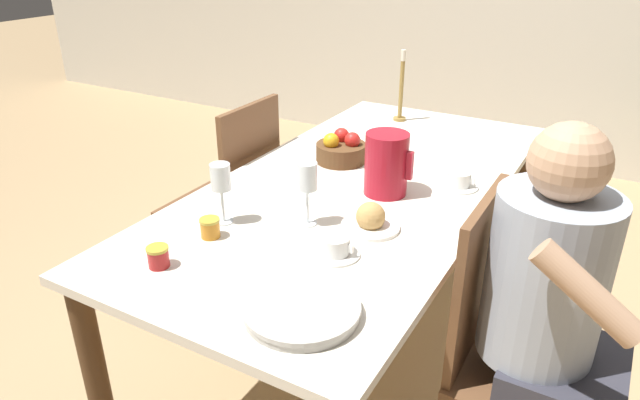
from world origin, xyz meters
TOP-DOWN VIEW (x-y plane):
  - ground_plane at (0.00, 0.00)m, footprint 20.00×20.00m
  - dining_table at (0.00, 0.00)m, footprint 0.93×1.96m
  - chair_person_side at (0.65, -0.35)m, footprint 0.42×0.42m
  - chair_opposite at (-0.65, 0.06)m, footprint 0.42×0.42m
  - person_seated at (0.74, -0.38)m, footprint 0.39×0.41m
  - red_pitcher at (0.11, -0.04)m, footprint 0.17×0.15m
  - wine_glass_water at (0.00, -0.37)m, footprint 0.06×0.06m
  - wine_glass_juice at (-0.23, -0.49)m, footprint 0.06×0.06m
  - teacup_near_person at (0.16, -0.49)m, footprint 0.14×0.14m
  - teacup_across at (0.32, 0.14)m, footprint 0.14×0.14m
  - serving_tray at (0.23, -0.78)m, footprint 0.28×0.28m
  - bread_plate at (0.18, -0.30)m, footprint 0.18×0.18m
  - jam_jar_amber at (-0.22, -0.79)m, footprint 0.06×0.06m
  - jam_jar_red at (-0.21, -0.59)m, footprint 0.06×0.06m
  - fruit_bowl at (-0.16, 0.15)m, footprint 0.20×0.20m
  - candlestick_tall at (-0.17, 0.77)m, footprint 0.06×0.06m

SIDE VIEW (x-z plane):
  - ground_plane at x=0.00m, z-range 0.00..0.00m
  - chair_person_side at x=0.65m, z-range 0.03..0.98m
  - chair_opposite at x=-0.65m, z-range 0.03..0.98m
  - dining_table at x=0.00m, z-range 0.28..1.04m
  - person_seated at x=0.74m, z-range 0.11..1.31m
  - serving_tray at x=0.23m, z-range 0.75..0.78m
  - teacup_near_person at x=0.16m, z-range 0.75..0.80m
  - teacup_across at x=0.32m, z-range 0.75..0.80m
  - bread_plate at x=0.18m, z-range 0.74..0.83m
  - jam_jar_amber at x=-0.22m, z-range 0.75..0.81m
  - jam_jar_red at x=-0.21m, z-range 0.75..0.81m
  - fruit_bowl at x=-0.16m, z-range 0.74..0.86m
  - red_pitcher at x=0.11m, z-range 0.75..0.97m
  - candlestick_tall at x=-0.17m, z-range 0.72..1.05m
  - wine_glass_juice at x=-0.23m, z-range 0.80..0.99m
  - wine_glass_water at x=0.00m, z-range 0.80..1.00m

